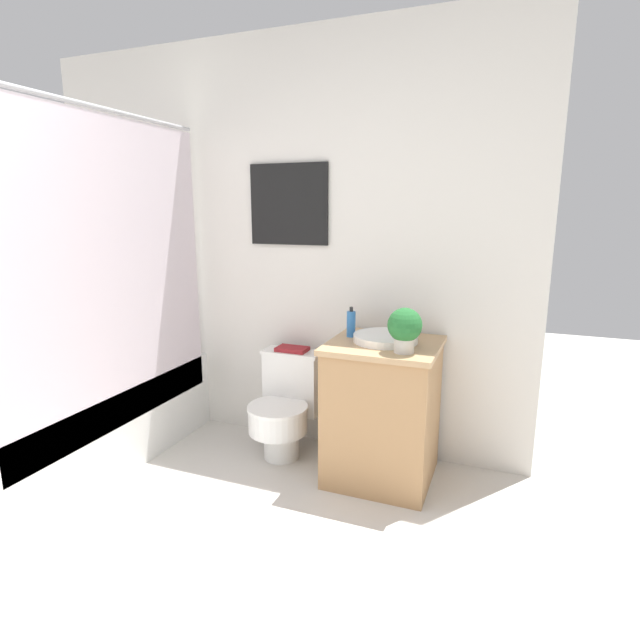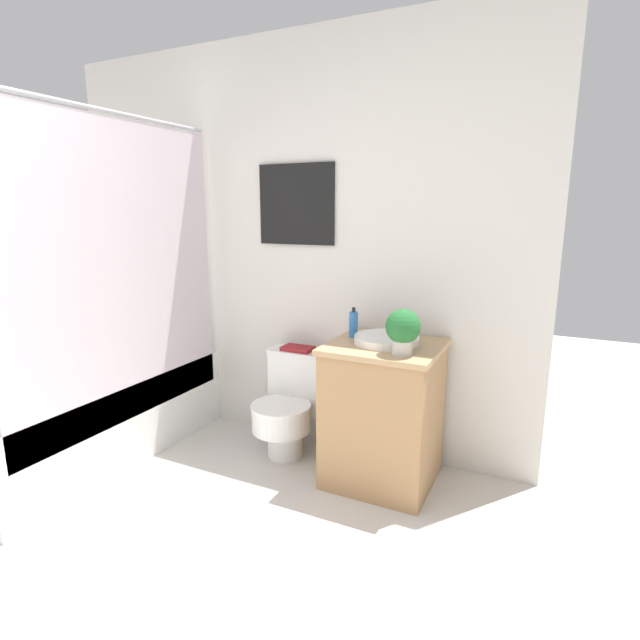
% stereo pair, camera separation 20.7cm
% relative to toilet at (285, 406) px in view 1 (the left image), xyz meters
% --- Properties ---
extents(wall_back, '(3.21, 0.07, 2.50)m').
position_rel_toilet_xyz_m(wall_back, '(-0.18, 0.27, 0.95)').
color(wall_back, silver).
rests_on(wall_back, ground_plane).
extents(shower_area, '(0.58, 1.60, 1.98)m').
position_rel_toilet_xyz_m(shower_area, '(-0.99, -0.56, -0.00)').
color(shower_area, white).
rests_on(shower_area, ground_plane).
extents(toilet, '(0.37, 0.48, 0.63)m').
position_rel_toilet_xyz_m(toilet, '(0.00, 0.00, 0.00)').
color(toilet, white).
rests_on(toilet, ground_plane).
extents(vanity, '(0.59, 0.56, 0.78)m').
position_rel_toilet_xyz_m(vanity, '(0.62, -0.05, 0.09)').
color(vanity, '#AD7F51').
rests_on(vanity, ground_plane).
extents(sink, '(0.35, 0.38, 0.13)m').
position_rel_toilet_xyz_m(sink, '(0.62, -0.03, 0.50)').
color(sink, white).
rests_on(sink, vanity).
extents(soap_bottle, '(0.05, 0.05, 0.17)m').
position_rel_toilet_xyz_m(soap_bottle, '(0.41, 0.01, 0.55)').
color(soap_bottle, '#2D6BB2').
rests_on(soap_bottle, vanity).
extents(potted_plant, '(0.17, 0.17, 0.23)m').
position_rel_toilet_xyz_m(potted_plant, '(0.76, -0.20, 0.60)').
color(potted_plant, beige).
rests_on(potted_plant, vanity).
extents(book_on_tank, '(0.19, 0.12, 0.02)m').
position_rel_toilet_xyz_m(book_on_tank, '(-0.00, 0.12, 0.33)').
color(book_on_tank, maroon).
rests_on(book_on_tank, toilet).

